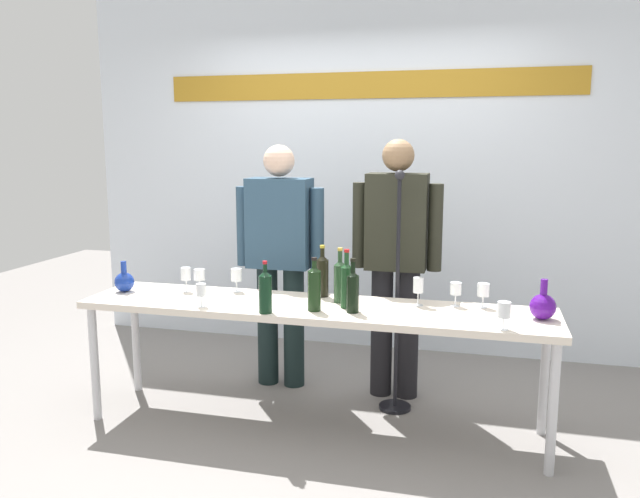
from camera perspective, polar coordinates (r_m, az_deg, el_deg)
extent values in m
plane|color=gray|center=(3.85, -0.58, -15.72)|extent=(10.00, 10.00, 0.00)
cube|color=silver|center=(5.03, 4.17, 7.97)|extent=(4.60, 0.10, 3.00)
cube|color=#B17D20|center=(4.99, 4.13, 14.58)|extent=(3.22, 0.01, 0.20)
cube|color=silver|center=(3.60, -0.60, -5.39)|extent=(2.69, 0.56, 0.04)
cylinder|color=silver|center=(4.03, -19.73, -9.75)|extent=(0.05, 0.05, 0.69)
cylinder|color=silver|center=(3.40, 20.32, -13.46)|extent=(0.05, 0.05, 0.69)
cylinder|color=silver|center=(4.40, -16.32, -7.93)|extent=(0.05, 0.05, 0.69)
cylinder|color=silver|center=(3.83, 19.65, -10.77)|extent=(0.05, 0.05, 0.69)
sphere|color=navy|center=(4.07, -17.29, -2.88)|extent=(0.12, 0.12, 0.12)
cylinder|color=navy|center=(4.05, -17.35, -1.63)|extent=(0.03, 0.03, 0.08)
sphere|color=#4B1186|center=(3.49, 19.52, -4.95)|extent=(0.14, 0.14, 0.14)
cylinder|color=#4B1186|center=(3.46, 19.62, -3.31)|extent=(0.04, 0.04, 0.09)
cylinder|color=black|center=(4.36, -4.75, -6.87)|extent=(0.14, 0.14, 0.82)
cylinder|color=black|center=(4.30, -2.38, -7.06)|extent=(0.14, 0.14, 0.82)
cube|color=#2B465D|center=(4.18, -3.68, 2.36)|extent=(0.42, 0.22, 0.59)
cylinder|color=#2B465D|center=(4.27, -6.96, 2.07)|extent=(0.09, 0.09, 0.53)
cylinder|color=#2B465D|center=(4.11, -0.25, 1.84)|extent=(0.09, 0.09, 0.53)
sphere|color=beige|center=(4.15, -3.74, 7.98)|extent=(0.21, 0.21, 0.21)
cylinder|color=black|center=(4.17, 5.60, -7.46)|extent=(0.14, 0.14, 0.85)
cylinder|color=black|center=(4.15, 7.95, -7.60)|extent=(0.14, 0.14, 0.85)
cube|color=#27281E|center=(4.00, 6.98, 2.48)|extent=(0.38, 0.22, 0.61)
cylinder|color=#27281E|center=(4.04, 3.59, 2.17)|extent=(0.09, 0.09, 0.55)
cylinder|color=#27281E|center=(3.98, 10.39, 1.91)|extent=(0.09, 0.09, 0.55)
sphere|color=#8F6D4D|center=(3.97, 7.10, 8.41)|extent=(0.20, 0.20, 0.20)
cylinder|color=black|center=(3.42, -4.97, -4.12)|extent=(0.07, 0.07, 0.21)
cone|color=black|center=(3.39, -5.00, -2.22)|extent=(0.07, 0.07, 0.03)
cylinder|color=black|center=(3.39, -5.00, -1.89)|extent=(0.02, 0.02, 0.07)
cylinder|color=red|center=(3.38, -5.01, -1.22)|extent=(0.03, 0.03, 0.02)
cylinder|color=#224024|center=(3.63, 1.82, -3.16)|extent=(0.07, 0.07, 0.22)
cone|color=#224024|center=(3.60, 1.83, -1.26)|extent=(0.07, 0.07, 0.03)
cylinder|color=#224024|center=(3.60, 1.83, -0.80)|extent=(0.03, 0.03, 0.08)
cylinder|color=gold|center=(3.59, 1.83, -0.02)|extent=(0.03, 0.03, 0.02)
cylinder|color=#193F1E|center=(3.51, 2.41, -3.51)|extent=(0.07, 0.07, 0.23)
cone|color=#193F1E|center=(3.48, 2.42, -1.48)|extent=(0.07, 0.07, 0.03)
cylinder|color=#193F1E|center=(3.48, 2.43, -0.98)|extent=(0.03, 0.03, 0.08)
cylinder|color=red|center=(3.47, 2.43, -0.16)|extent=(0.03, 0.03, 0.02)
cylinder|color=black|center=(3.76, 0.21, -2.66)|extent=(0.07, 0.07, 0.22)
cone|color=black|center=(3.74, 0.21, -0.79)|extent=(0.07, 0.07, 0.03)
cylinder|color=black|center=(3.73, 0.21, -0.45)|extent=(0.03, 0.03, 0.07)
cylinder|color=gold|center=(3.72, 0.22, 0.22)|extent=(0.03, 0.03, 0.02)
cylinder|color=black|center=(3.42, 2.98, -4.11)|extent=(0.07, 0.07, 0.20)
cone|color=black|center=(3.39, 3.00, -2.25)|extent=(0.07, 0.07, 0.03)
cylinder|color=black|center=(3.39, 3.00, -1.79)|extent=(0.03, 0.03, 0.08)
cylinder|color=black|center=(3.38, 3.01, -1.00)|extent=(0.03, 0.03, 0.02)
cylinder|color=black|center=(3.45, -0.53, -3.82)|extent=(0.07, 0.07, 0.22)
cone|color=black|center=(3.42, -0.53, -1.82)|extent=(0.07, 0.07, 0.03)
cylinder|color=black|center=(3.42, -0.53, -1.53)|extent=(0.03, 0.03, 0.06)
cylinder|color=black|center=(3.41, -0.53, -0.90)|extent=(0.03, 0.03, 0.02)
cylinder|color=white|center=(3.93, -7.55, -3.83)|extent=(0.06, 0.06, 0.00)
cylinder|color=white|center=(3.93, -7.56, -3.34)|extent=(0.01, 0.01, 0.07)
cylinder|color=white|center=(3.91, -7.58, -2.32)|extent=(0.07, 0.07, 0.08)
cylinder|color=white|center=(4.04, -10.83, -3.57)|extent=(0.05, 0.05, 0.00)
cylinder|color=white|center=(4.03, -10.84, -3.16)|extent=(0.01, 0.01, 0.06)
cylinder|color=white|center=(4.02, -10.87, -2.29)|extent=(0.07, 0.07, 0.07)
cylinder|color=white|center=(3.62, -10.67, -5.13)|extent=(0.06, 0.06, 0.00)
cylinder|color=white|center=(3.61, -10.68, -4.66)|extent=(0.01, 0.01, 0.06)
cylinder|color=white|center=(3.59, -10.71, -3.65)|extent=(0.06, 0.06, 0.07)
cylinder|color=white|center=(3.99, -12.00, -3.78)|extent=(0.06, 0.06, 0.00)
cylinder|color=white|center=(3.98, -12.02, -3.26)|extent=(0.01, 0.01, 0.07)
cylinder|color=white|center=(3.96, -12.05, -2.21)|extent=(0.06, 0.06, 0.08)
cylinder|color=white|center=(3.64, 12.13, -5.06)|extent=(0.05, 0.05, 0.00)
cylinder|color=white|center=(3.64, 12.15, -4.54)|extent=(0.01, 0.01, 0.07)
cylinder|color=white|center=(3.62, 12.19, -3.51)|extent=(0.06, 0.06, 0.07)
cylinder|color=white|center=(3.26, 16.23, -7.00)|extent=(0.05, 0.05, 0.00)
cylinder|color=white|center=(3.25, 16.26, -6.47)|extent=(0.01, 0.01, 0.06)
cylinder|color=white|center=(3.23, 16.32, -5.29)|extent=(0.07, 0.07, 0.08)
cylinder|color=white|center=(3.62, 8.84, -5.05)|extent=(0.06, 0.06, 0.00)
cylinder|color=white|center=(3.61, 8.86, -4.47)|extent=(0.01, 0.01, 0.07)
cylinder|color=white|center=(3.59, 8.89, -3.24)|extent=(0.06, 0.06, 0.09)
cylinder|color=white|center=(3.65, 14.50, -5.13)|extent=(0.05, 0.05, 0.00)
cylinder|color=white|center=(3.64, 14.52, -4.63)|extent=(0.01, 0.01, 0.06)
cylinder|color=white|center=(3.63, 14.57, -3.59)|extent=(0.07, 0.07, 0.07)
cylinder|color=black|center=(4.09, 6.78, -14.00)|extent=(0.20, 0.20, 0.02)
cylinder|color=black|center=(3.87, 6.99, -4.41)|extent=(0.02, 0.02, 1.43)
sphere|color=#232328|center=(3.75, 7.23, 6.66)|extent=(0.06, 0.06, 0.06)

